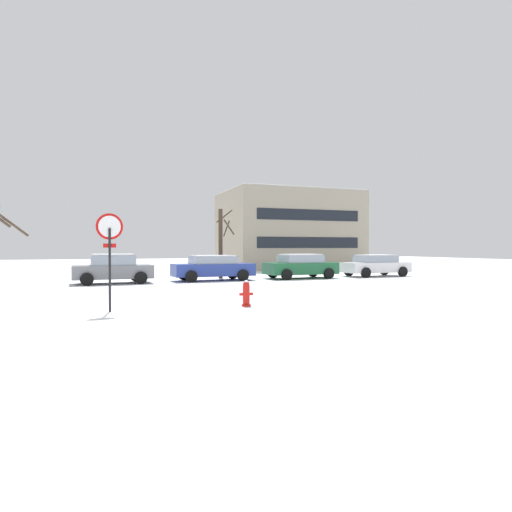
{
  "coord_description": "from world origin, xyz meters",
  "views": [
    {
      "loc": [
        -1.32,
        -14.9,
        1.87
      ],
      "look_at": [
        6.19,
        5.48,
        1.45
      ],
      "focal_mm": 31.09,
      "sensor_mm": 36.0,
      "label": 1
    }
  ],
  "objects_px": {
    "stop_sign": "(110,243)",
    "parked_car_green": "(300,266)",
    "fire_hydrant": "(246,293)",
    "parked_car_blue": "(213,267)",
    "parked_car_white": "(376,265)",
    "parked_car_gray": "(113,269)"
  },
  "relations": [
    {
      "from": "stop_sign",
      "to": "parked_car_green",
      "type": "bearing_deg",
      "value": 43.31
    },
    {
      "from": "fire_hydrant",
      "to": "parked_car_blue",
      "type": "distance_m",
      "value": 11.08
    },
    {
      "from": "stop_sign",
      "to": "fire_hydrant",
      "type": "distance_m",
      "value": 4.42
    },
    {
      "from": "stop_sign",
      "to": "parked_car_white",
      "type": "bearing_deg",
      "value": 32.64
    },
    {
      "from": "stop_sign",
      "to": "parked_car_white",
      "type": "relative_size",
      "value": 0.64
    },
    {
      "from": "parked_car_blue",
      "to": "parked_car_gray",
      "type": "bearing_deg",
      "value": -177.82
    },
    {
      "from": "parked_car_green",
      "to": "stop_sign",
      "type": "bearing_deg",
      "value": -136.69
    },
    {
      "from": "parked_car_gray",
      "to": "parked_car_green",
      "type": "relative_size",
      "value": 0.92
    },
    {
      "from": "parked_car_gray",
      "to": "parked_car_blue",
      "type": "height_order",
      "value": "parked_car_gray"
    },
    {
      "from": "stop_sign",
      "to": "parked_car_white",
      "type": "xyz_separation_m",
      "value": [
        16.69,
        10.69,
        -1.28
      ]
    },
    {
      "from": "stop_sign",
      "to": "parked_car_gray",
      "type": "xyz_separation_m",
      "value": [
        0.5,
        10.56,
        -1.23
      ]
    },
    {
      "from": "parked_car_green",
      "to": "parked_car_white",
      "type": "bearing_deg",
      "value": 0.44
    },
    {
      "from": "parked_car_blue",
      "to": "fire_hydrant",
      "type": "bearing_deg",
      "value": -99.25
    },
    {
      "from": "stop_sign",
      "to": "parked_car_blue",
      "type": "xyz_separation_m",
      "value": [
        5.9,
        10.76,
        -1.27
      ]
    },
    {
      "from": "fire_hydrant",
      "to": "parked_car_green",
      "type": "xyz_separation_m",
      "value": [
        7.18,
        10.81,
        0.34
      ]
    },
    {
      "from": "parked_car_blue",
      "to": "parked_car_green",
      "type": "bearing_deg",
      "value": -1.25
    },
    {
      "from": "fire_hydrant",
      "to": "parked_car_green",
      "type": "height_order",
      "value": "parked_car_green"
    },
    {
      "from": "parked_car_green",
      "to": "parked_car_white",
      "type": "distance_m",
      "value": 5.4
    },
    {
      "from": "parked_car_green",
      "to": "parked_car_gray",
      "type": "bearing_deg",
      "value": -179.54
    },
    {
      "from": "stop_sign",
      "to": "fire_hydrant",
      "type": "bearing_deg",
      "value": -2.28
    },
    {
      "from": "parked_car_blue",
      "to": "parked_car_white",
      "type": "height_order",
      "value": "parked_car_blue"
    },
    {
      "from": "parked_car_gray",
      "to": "parked_car_green",
      "type": "distance_m",
      "value": 10.79
    }
  ]
}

